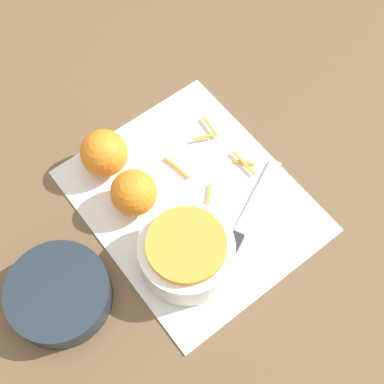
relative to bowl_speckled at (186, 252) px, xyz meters
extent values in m
plane|color=brown|center=(0.08, -0.08, -0.04)|extent=(4.00, 4.00, 0.00)
cube|color=silver|center=(0.08, -0.08, -0.04)|extent=(0.41, 0.34, 0.01)
cylinder|color=silver|center=(0.00, 0.00, -0.01)|extent=(0.15, 0.15, 0.07)
cylinder|color=orange|center=(0.00, 0.00, 0.03)|extent=(0.13, 0.13, 0.02)
cylinder|color=#1E2833|center=(0.07, 0.20, -0.02)|extent=(0.16, 0.16, 0.05)
cube|color=#232328|center=(-0.04, -0.05, -0.03)|extent=(0.06, 0.09, 0.02)
cube|color=silver|center=(0.02, -0.17, -0.04)|extent=(0.09, 0.16, 0.00)
sphere|color=orange|center=(0.14, 0.01, 0.00)|extent=(0.08, 0.08, 0.08)
sphere|color=orange|center=(0.23, 0.00, 0.00)|extent=(0.08, 0.08, 0.08)
cube|color=orange|center=(0.07, -0.10, -0.04)|extent=(0.04, 0.04, 0.00)
cube|color=orange|center=(0.08, -0.20, -0.04)|extent=(0.03, 0.03, 0.00)
cube|color=orange|center=(0.15, -0.09, -0.04)|extent=(0.06, 0.02, 0.00)
cube|color=gold|center=(0.17, -0.17, -0.03)|extent=(0.02, 0.04, 0.00)
cube|color=orange|center=(0.09, -0.19, -0.03)|extent=(0.06, 0.01, 0.00)
cube|color=orange|center=(0.18, -0.20, -0.03)|extent=(0.05, 0.01, 0.00)
camera|label=1|loc=(-0.24, 0.17, 0.81)|focal=50.00mm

